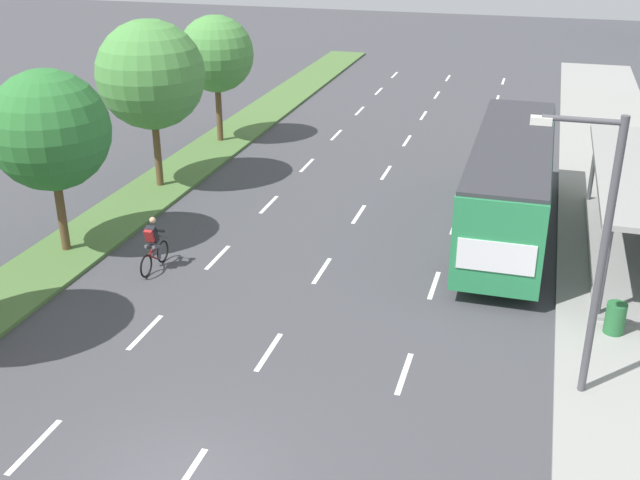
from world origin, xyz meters
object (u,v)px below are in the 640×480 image
median_tree_third (151,75)px  median_tree_fourth (216,54)px  trash_bin (615,318)px  bus (510,177)px  cyclist (153,246)px  median_tree_second (49,131)px  streetlight (596,242)px

median_tree_third → median_tree_fourth: size_ratio=1.12×
median_tree_fourth → trash_bin: 21.97m
bus → cyclist: bus is taller
median_tree_second → cyclist: bearing=-5.9°
median_tree_third → trash_bin: median_tree_third is taller
bus → median_tree_fourth: median_tree_fourth is taller
cyclist → bus: bearing=29.8°
bus → streetlight: (2.17, -9.15, 1.82)m
cyclist → median_tree_fourth: median_tree_fourth is taller
cyclist → median_tree_fourth: bearing=104.5°
cyclist → trash_bin: cyclist is taller
bus → median_tree_second: (-13.65, -5.53, 2.02)m
median_tree_second → streetlight: 16.23m
cyclist → trash_bin: (13.47, -0.33, -0.22)m
streetlight → trash_bin: size_ratio=7.65×
median_tree_second → median_tree_fourth: size_ratio=1.02×
median_tree_fourth → streetlight: (15.86, -16.52, -0.25)m
cyclist → trash_bin: 13.48m
bus → median_tree_fourth: (-13.70, 7.38, 2.08)m
trash_bin → median_tree_fourth: bearing=141.2°
bus → trash_bin: bus is taller
bus → median_tree_third: median_tree_third is taller
cyclist → streetlight: (12.44, -3.27, 3.10)m
median_tree_third → bus: bearing=-3.9°
median_tree_fourth → trash_bin: median_tree_fourth is taller
bus → median_tree_fourth: 15.69m
bus → median_tree_second: median_tree_second is taller
cyclist → median_tree_second: (-3.38, 0.35, 3.30)m
median_tree_third → trash_bin: bearing=-23.1°
median_tree_second → median_tree_fourth: (-0.04, 12.91, 0.05)m
median_tree_second → trash_bin: bearing=-2.3°
median_tree_fourth → median_tree_third: bearing=-88.8°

